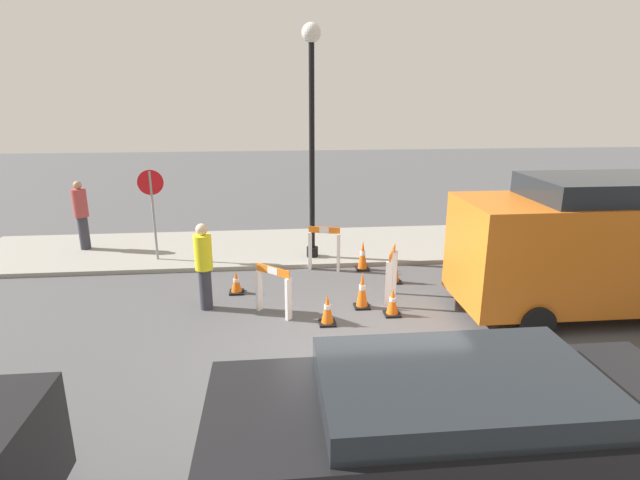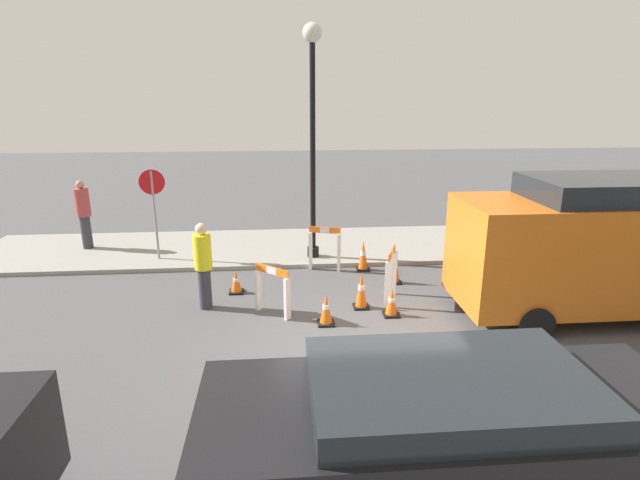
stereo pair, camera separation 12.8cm
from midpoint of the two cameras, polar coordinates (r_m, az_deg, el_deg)
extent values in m
plane|color=#4C4C4F|center=(7.97, 4.18, -14.08)|extent=(60.00, 60.00, 0.00)
cube|color=gray|center=(13.55, -0.12, -0.67)|extent=(18.00, 3.27, 0.10)
cylinder|color=black|center=(12.50, -1.17, -1.33)|extent=(0.29, 0.29, 0.24)
cylinder|color=black|center=(11.99, -1.24, 9.68)|extent=(0.13, 0.13, 5.05)
sphere|color=silver|center=(11.97, -1.33, 22.62)|extent=(0.44, 0.44, 0.44)
cylinder|color=gray|center=(12.70, -18.75, 2.60)|extent=(0.06, 0.06, 2.18)
cylinder|color=red|center=(12.54, -19.09, 6.24)|extent=(0.60, 0.10, 0.60)
cube|color=white|center=(9.69, -7.35, -5.72)|extent=(0.13, 0.14, 0.81)
cube|color=white|center=(9.24, -4.03, -6.77)|extent=(0.13, 0.14, 0.81)
cube|color=orange|center=(9.29, -5.81, -3.50)|extent=(0.61, 0.54, 0.15)
cube|color=white|center=(9.29, -5.81, -3.50)|extent=(0.20, 0.18, 0.14)
cube|color=white|center=(9.79, 7.49, -5.08)|extent=(0.14, 0.10, 0.94)
cube|color=white|center=(10.45, 8.07, -3.69)|extent=(0.14, 0.10, 0.94)
cube|color=orange|center=(9.94, 7.91, -1.43)|extent=(0.30, 0.73, 0.15)
cube|color=white|center=(9.94, 7.91, -1.43)|extent=(0.11, 0.23, 0.13)
cube|color=white|center=(11.67, 1.81, -1.45)|extent=(0.10, 0.14, 0.91)
cube|color=white|center=(11.79, -1.45, -1.25)|extent=(0.10, 0.14, 0.91)
cube|color=orange|center=(11.57, 0.17, 1.15)|extent=(0.71, 0.24, 0.15)
cube|color=white|center=(11.57, 0.17, 1.15)|extent=(0.22, 0.09, 0.14)
cube|color=black|center=(9.90, 4.43, -7.57)|extent=(0.30, 0.30, 0.04)
cone|color=orange|center=(9.76, 4.47, -5.60)|extent=(0.22, 0.22, 0.69)
cylinder|color=white|center=(9.74, 4.48, -5.41)|extent=(0.13, 0.13, 0.10)
cube|color=black|center=(11.93, 4.55, -3.30)|extent=(0.30, 0.30, 0.04)
cone|color=orange|center=(11.81, 4.59, -1.66)|extent=(0.23, 0.22, 0.68)
cylinder|color=white|center=(11.80, 4.60, -1.51)|extent=(0.13, 0.13, 0.09)
cube|color=black|center=(9.20, 0.44, -9.46)|extent=(0.30, 0.30, 0.04)
cone|color=orange|center=(9.08, 0.45, -7.79)|extent=(0.22, 0.23, 0.55)
cylinder|color=white|center=(9.07, 0.45, -7.63)|extent=(0.13, 0.13, 0.08)
cube|color=black|center=(9.64, 7.85, -8.37)|extent=(0.30, 0.30, 0.04)
cone|color=orange|center=(9.53, 7.92, -6.88)|extent=(0.23, 0.23, 0.51)
cylinder|color=white|center=(9.52, 7.92, -6.74)|extent=(0.13, 0.13, 0.07)
cube|color=black|center=(10.70, -9.83, -5.88)|extent=(0.30, 0.30, 0.04)
cone|color=orange|center=(10.61, -9.90, -4.67)|extent=(0.22, 0.22, 0.44)
cylinder|color=white|center=(10.60, -9.90, -4.55)|extent=(0.13, 0.13, 0.06)
cube|color=black|center=(11.22, 8.11, -4.72)|extent=(0.30, 0.30, 0.04)
cone|color=orange|center=(11.10, 8.19, -2.98)|extent=(0.23, 0.22, 0.68)
cylinder|color=white|center=(11.09, 8.20, -2.81)|extent=(0.13, 0.13, 0.10)
cylinder|color=#33333D|center=(9.94, -13.30, -5.47)|extent=(0.30, 0.30, 0.81)
cylinder|color=yellow|center=(9.69, -13.59, -1.38)|extent=(0.41, 0.41, 0.68)
sphere|color=beige|center=(9.57, -13.76, 1.18)|extent=(0.27, 0.27, 0.22)
cylinder|color=#33333D|center=(14.42, -25.59, 0.74)|extent=(0.31, 0.31, 0.87)
cylinder|color=#A33D3D|center=(14.25, -25.99, 3.82)|extent=(0.42, 0.42, 0.72)
sphere|color=tan|center=(14.17, -26.22, 5.65)|extent=(0.25, 0.25, 0.21)
cube|color=black|center=(5.13, 14.18, -22.35)|extent=(4.48, 1.67, 1.14)
cube|color=#1E2328|center=(4.80, 14.67, -17.02)|extent=(2.46, 1.54, 0.52)
cylinder|color=black|center=(6.59, 23.42, -19.73)|extent=(0.60, 0.18, 0.60)
cylinder|color=black|center=(5.91, -3.17, -22.91)|extent=(0.60, 0.18, 0.60)
cube|color=#D16619|center=(10.59, 29.30, -0.97)|extent=(5.37, 1.92, 1.91)
cube|color=#1E2328|center=(10.38, 30.04, 4.08)|extent=(2.95, 1.76, 0.80)
cylinder|color=black|center=(10.86, 18.49, -4.60)|extent=(0.60, 0.18, 0.60)
cylinder|color=black|center=(9.28, 23.22, -8.74)|extent=(0.60, 0.18, 0.60)
camera|label=1|loc=(0.06, -90.34, -0.10)|focal=28.00mm
camera|label=2|loc=(0.06, 89.66, 0.10)|focal=28.00mm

